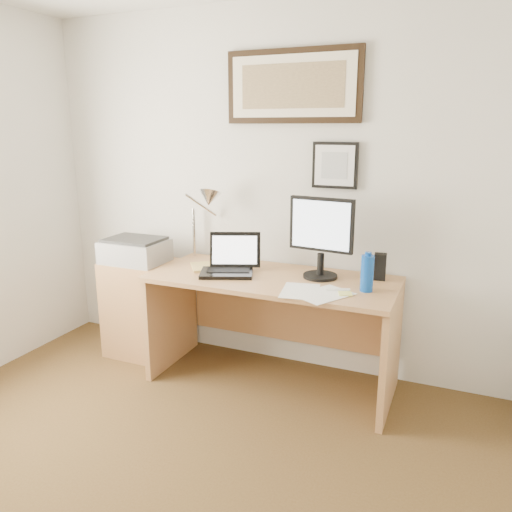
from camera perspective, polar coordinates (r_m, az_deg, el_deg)
The scene contains 17 objects.
wall_back at distance 3.52m, azimuth 1.82°, elevation 7.31°, with size 3.50×0.02×2.50m, color silver.
side_cabinet at distance 3.89m, azimuth -12.83°, elevation -5.78°, with size 0.50×0.40×0.73m, color #A97547.
water_bottle at distance 3.00m, azimuth 12.58°, elevation -1.96°, with size 0.08×0.08×0.22m, color #0D44AB.
bottle_cap at distance 2.97m, azimuth 12.71°, elevation 0.24°, with size 0.04×0.04×0.02m, color #0D44AB.
speaker at distance 3.25m, azimuth 13.98°, elevation -1.19°, with size 0.08×0.07×0.17m, color black.
paper_sheet_a at distance 2.97m, azimuth 5.05°, elevation -3.99°, with size 0.21×0.30×0.00m, color white.
paper_sheet_b at distance 2.92m, azimuth 7.76°, elevation -4.36°, with size 0.22×0.32×0.00m, color white.
sticky_pad at distance 2.94m, azimuth 10.16°, elevation -4.25°, with size 0.08×0.08×0.01m, color #E0E36B.
marker_pen at distance 3.00m, azimuth 9.38°, elevation -3.81°, with size 0.02×0.02×0.14m, color white.
book at distance 3.44m, azimuth -7.35°, elevation -1.33°, with size 0.17×0.23×0.02m, color tan.
desk at distance 3.39m, azimuth 2.35°, elevation -5.82°, with size 1.60×0.70×0.75m.
laptop at distance 3.31m, azimuth -3.02°, elevation -0.98°, with size 0.40×0.41×0.26m.
lcd_monitor at distance 3.17m, azimuth 7.45°, elevation 2.54°, with size 0.42×0.22×0.52m.
printer at distance 3.75m, azimuth -13.65°, elevation 0.64°, with size 0.44×0.34×0.18m.
desk_lamp at distance 3.53m, azimuth -5.53°, elevation 6.24°, with size 0.29×0.27×0.53m.
picture_large at distance 3.43m, azimuth 4.21°, elevation 18.80°, with size 0.92×0.04×0.47m.
picture_small at distance 3.34m, azimuth 9.00°, elevation 10.19°, with size 0.30×0.03×0.30m.
Camera 1 is at (1.26, -1.26, 1.69)m, focal length 35.00 mm.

